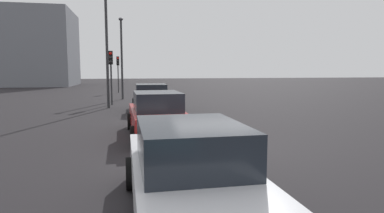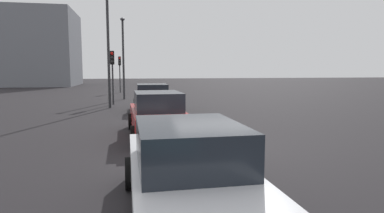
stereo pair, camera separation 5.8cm
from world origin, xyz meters
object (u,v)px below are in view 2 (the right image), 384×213
Objects in this scene: car_red_right_second at (157,115)px; street_lamp_far at (123,51)px; street_lamp_kerbside at (108,30)px; traffic_light_near_right at (120,67)px; car_white_right_third at (187,172)px; traffic_light_near_left at (112,66)px; car_black_right_lead at (152,98)px.

street_lamp_far is at bearing 3.72° from car_red_right_second.
street_lamp_kerbside is at bearing 11.75° from car_red_right_second.
traffic_light_near_right is at bearing -0.86° from street_lamp_kerbside.
street_lamp_kerbside is (15.88, 2.15, 3.98)m from car_white_right_third.
traffic_light_near_right is 0.46× the size of street_lamp_kerbside.
street_lamp_kerbside is (-13.92, 0.21, 2.06)m from traffic_light_near_right.
traffic_light_near_left is 0.56× the size of street_lamp_far.
street_lamp_far is (15.24, 1.46, 3.07)m from car_red_right_second.
car_red_right_second is 1.31× the size of traffic_light_near_right.
traffic_light_near_right reaches higher than car_red_right_second.
traffic_light_near_left reaches higher than car_white_right_third.
car_white_right_third is (-13.87, 0.34, 0.00)m from car_black_right_lead.
car_black_right_lead is 4.96m from traffic_light_near_left.
car_red_right_second is at bearing -1.21° from car_white_right_third.
traffic_light_near_right is at bearing -177.87° from traffic_light_near_left.
street_lamp_far is (6.02, -0.75, -0.89)m from street_lamp_kerbside.
traffic_light_near_right is (23.14, 2.00, 1.91)m from car_red_right_second.
car_black_right_lead is at bearing -128.94° from street_lamp_kerbside.
traffic_light_near_right is at bearing 8.62° from car_black_right_lead.
street_lamp_far is at bearing 1.15° from traffic_light_near_right.
car_white_right_third is 29.92m from traffic_light_near_right.
street_lamp_kerbside is at bearing 51.55° from car_black_right_lead.
car_black_right_lead is 0.53× the size of street_lamp_kerbside.
street_lamp_kerbside reaches higher than car_red_right_second.
car_red_right_second is at bearing 2.14° from traffic_light_near_right.
traffic_light_near_right is at bearing 3.96° from street_lamp_far.
street_lamp_kerbside is at bearing -3.66° from traffic_light_near_right.
traffic_light_near_right is at bearing 3.07° from car_white_right_third.
car_red_right_second is 15.61m from street_lamp_far.
street_lamp_far reaches higher than traffic_light_near_left.
traffic_light_near_left is 0.44× the size of street_lamp_kerbside.
car_black_right_lead is 1.20× the size of traffic_light_near_left.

